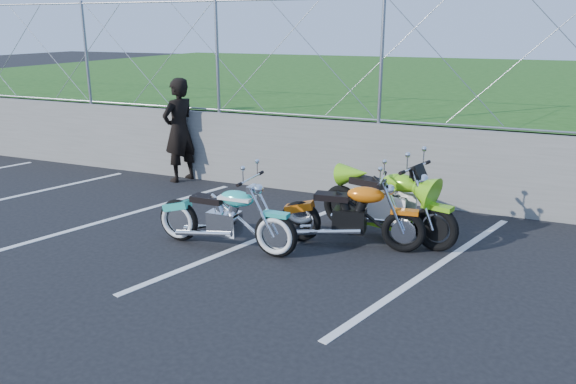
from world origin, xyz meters
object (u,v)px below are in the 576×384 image
at_px(person_standing, 179,130).
at_px(naked_orange, 353,217).
at_px(sportbike_green, 389,206).
at_px(cruiser_turquoise, 227,220).

bearing_deg(person_standing, naked_orange, 81.15).
bearing_deg(sportbike_green, cruiser_turquoise, -130.63).
height_order(sportbike_green, person_standing, person_standing).
bearing_deg(naked_orange, sportbike_green, 47.12).
xyz_separation_m(naked_orange, sportbike_green, (0.36, 0.48, 0.05)).
relative_size(cruiser_turquoise, person_standing, 1.06).
bearing_deg(cruiser_turquoise, naked_orange, 25.78).
distance_m(sportbike_green, person_standing, 4.58).
height_order(naked_orange, person_standing, person_standing).
distance_m(cruiser_turquoise, sportbike_green, 2.21).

